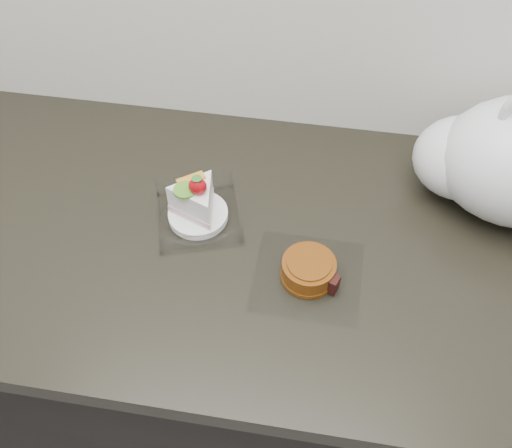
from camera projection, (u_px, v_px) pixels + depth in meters
counter at (227, 350)px, 1.34m from camera, size 2.04×0.64×0.90m
cake_tray at (197, 208)px, 0.99m from camera, size 0.18×0.18×0.11m
mooncake_wrap at (309, 271)px, 0.92m from camera, size 0.18×0.17×0.04m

